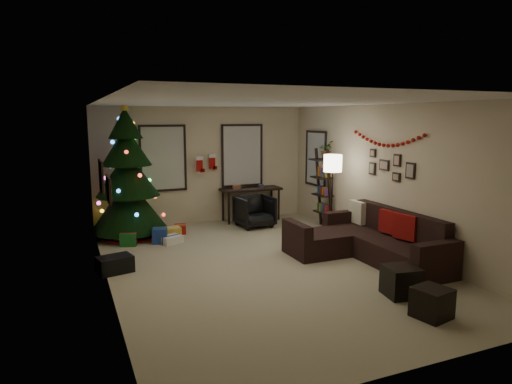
{
  "coord_description": "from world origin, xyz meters",
  "views": [
    {
      "loc": [
        -2.99,
        -6.7,
        2.45
      ],
      "look_at": [
        0.1,
        0.6,
        1.15
      ],
      "focal_mm": 31.84,
      "sensor_mm": 36.0,
      "label": 1
    }
  ],
  "objects_px": {
    "christmas_tree": "(128,179)",
    "sofa": "(369,243)",
    "desk": "(251,192)",
    "bookshelf": "(323,190)",
    "desk_chair": "(255,211)"
  },
  "relations": [
    {
      "from": "christmas_tree",
      "to": "sofa",
      "type": "height_order",
      "value": "christmas_tree"
    },
    {
      "from": "sofa",
      "to": "bookshelf",
      "type": "height_order",
      "value": "bookshelf"
    },
    {
      "from": "desk",
      "to": "desk_chair",
      "type": "xyz_separation_m",
      "value": [
        -0.18,
        -0.65,
        -0.34
      ]
    },
    {
      "from": "christmas_tree",
      "to": "desk",
      "type": "bearing_deg",
      "value": 8.03
    },
    {
      "from": "desk",
      "to": "bookshelf",
      "type": "relative_size",
      "value": 0.82
    },
    {
      "from": "christmas_tree",
      "to": "sofa",
      "type": "relative_size",
      "value": 1.09
    },
    {
      "from": "christmas_tree",
      "to": "sofa",
      "type": "bearing_deg",
      "value": -40.79
    },
    {
      "from": "sofa",
      "to": "desk_chair",
      "type": "bearing_deg",
      "value": 107.94
    },
    {
      "from": "christmas_tree",
      "to": "desk_chair",
      "type": "bearing_deg",
      "value": -5.05
    },
    {
      "from": "sofa",
      "to": "bookshelf",
      "type": "distance_m",
      "value": 2.4
    },
    {
      "from": "desk_chair",
      "to": "bookshelf",
      "type": "height_order",
      "value": "bookshelf"
    },
    {
      "from": "christmas_tree",
      "to": "bookshelf",
      "type": "relative_size",
      "value": 1.63
    },
    {
      "from": "desk_chair",
      "to": "bookshelf",
      "type": "bearing_deg",
      "value": -28.72
    },
    {
      "from": "desk_chair",
      "to": "bookshelf",
      "type": "relative_size",
      "value": 0.4
    },
    {
      "from": "christmas_tree",
      "to": "sofa",
      "type": "xyz_separation_m",
      "value": [
        3.67,
        -3.17,
        -0.92
      ]
    }
  ]
}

